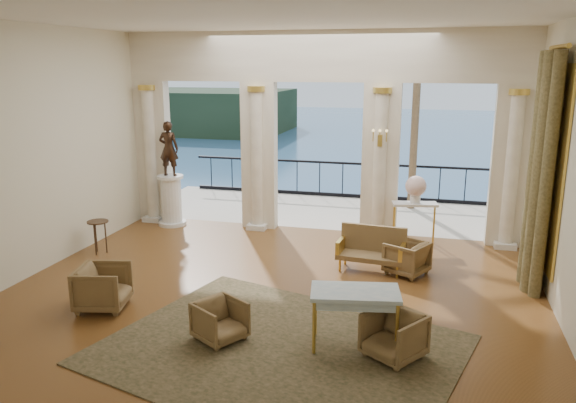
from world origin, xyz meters
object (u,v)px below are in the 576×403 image
(armchair_a, at_px, (220,319))
(pedestal, at_px, (171,201))
(console_table, at_px, (415,210))
(armchair_b, at_px, (394,333))
(armchair_d, at_px, (103,285))
(game_table, at_px, (355,296))
(statue, at_px, (169,149))
(settee, at_px, (372,249))
(side_table, at_px, (98,226))
(armchair_c, at_px, (407,256))

(armchair_a, bearing_deg, pedestal, 63.63)
(armchair_a, xyz_separation_m, console_table, (2.42, 5.22, 0.43))
(armchair_b, height_order, pedestal, pedestal)
(armchair_a, height_order, pedestal, pedestal)
(armchair_d, xyz_separation_m, game_table, (4.03, -0.22, 0.35))
(console_table, bearing_deg, armchair_b, -102.03)
(armchair_a, bearing_deg, console_table, 6.40)
(armchair_b, height_order, statue, statue)
(settee, bearing_deg, statue, 165.10)
(armchair_d, relative_size, statue, 0.60)
(armchair_b, height_order, armchair_d, armchair_d)
(settee, bearing_deg, armchair_a, -112.14)
(armchair_a, relative_size, settee, 0.49)
(settee, bearing_deg, side_table, -169.86)
(statue, bearing_deg, console_table, 176.82)
(armchair_a, xyz_separation_m, side_table, (-3.78, 2.87, 0.27))
(console_table, bearing_deg, statue, 168.71)
(statue, distance_m, console_table, 5.81)
(armchair_b, distance_m, console_table, 5.10)
(settee, bearing_deg, pedestal, 165.10)
(game_table, bearing_deg, statue, 126.16)
(game_table, height_order, statue, statue)
(settee, bearing_deg, armchair_b, -73.31)
(settee, height_order, game_table, settee)
(armchair_b, xyz_separation_m, game_table, (-0.55, 0.18, 0.39))
(side_table, bearing_deg, console_table, 20.70)
(armchair_a, relative_size, armchair_b, 0.91)
(settee, distance_m, console_table, 2.01)
(pedestal, height_order, statue, statue)
(armchair_d, distance_m, game_table, 4.05)
(game_table, relative_size, console_table, 1.29)
(armchair_b, xyz_separation_m, armchair_c, (-0.01, 3.15, -0.00))
(armchair_b, height_order, armchair_c, armchair_b)
(settee, bearing_deg, console_table, 74.78)
(statue, xyz_separation_m, console_table, (5.70, 0.03, -1.11))
(statue, bearing_deg, armchair_b, 134.75)
(armchair_a, relative_size, armchair_d, 0.82)
(armchair_d, bearing_deg, armchair_a, -116.67)
(armchair_c, xyz_separation_m, side_table, (-6.16, -0.41, 0.24))
(armchair_d, bearing_deg, console_table, -57.59)
(settee, relative_size, pedestal, 1.06)
(armchair_c, xyz_separation_m, console_table, (0.04, 1.94, 0.40))
(armchair_b, xyz_separation_m, settee, (-0.66, 3.23, 0.06))
(armchair_d, height_order, game_table, game_table)
(side_table, bearing_deg, game_table, -24.54)
(settee, bearing_deg, armchair_d, -139.10)
(armchair_a, xyz_separation_m, statue, (-3.28, 5.18, 1.54))
(settee, relative_size, side_table, 1.88)
(armchair_a, height_order, game_table, game_table)
(game_table, distance_m, console_table, 4.94)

